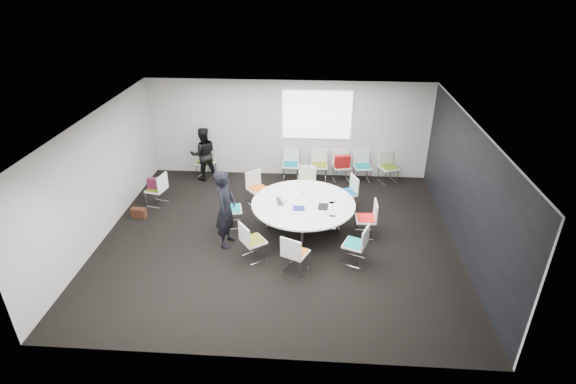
# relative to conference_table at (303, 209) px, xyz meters

# --- Properties ---
(room_shell) EXTENTS (8.08, 7.08, 2.88)m
(room_shell) POSITION_rel_conference_table_xyz_m (-0.46, -0.41, 0.84)
(room_shell) COLOR black
(room_shell) RESTS_ON ground
(conference_table) EXTENTS (2.39, 2.39, 0.73)m
(conference_table) POSITION_rel_conference_table_xyz_m (0.00, 0.00, 0.00)
(conference_table) COLOR silver
(conference_table) RESTS_ON ground
(projection_screen) EXTENTS (1.90, 0.03, 1.35)m
(projection_screen) POSITION_rel_conference_table_xyz_m (0.25, 3.05, 1.29)
(projection_screen) COLOR white
(projection_screen) RESTS_ON room_shell
(chair_ring_a) EXTENTS (0.45, 0.47, 0.88)m
(chair_ring_a) POSITION_rel_conference_table_xyz_m (1.44, -0.15, -0.28)
(chair_ring_a) COLOR silver
(chair_ring_a) RESTS_ON ground
(chair_ring_b) EXTENTS (0.58, 0.59, 0.88)m
(chair_ring_b) POSITION_rel_conference_table_xyz_m (1.06, 1.10, -0.28)
(chair_ring_b) COLOR silver
(chair_ring_b) RESTS_ON ground
(chair_ring_c) EXTENTS (0.51, 0.50, 0.88)m
(chair_ring_c) POSITION_rel_conference_table_xyz_m (0.02, 1.56, -0.28)
(chair_ring_c) COLOR silver
(chair_ring_c) RESTS_ON ground
(chair_ring_d) EXTENTS (0.64, 0.64, 0.88)m
(chair_ring_d) POSITION_rel_conference_table_xyz_m (-1.22, 1.18, -0.28)
(chair_ring_d) COLOR silver
(chair_ring_d) RESTS_ON ground
(chair_ring_e) EXTENTS (0.54, 0.55, 0.88)m
(chair_ring_e) POSITION_rel_conference_table_xyz_m (-1.70, 0.08, -0.28)
(chair_ring_e) COLOR silver
(chair_ring_e) RESTS_ON ground
(chair_ring_f) EXTENTS (0.63, 0.64, 0.88)m
(chair_ring_f) POSITION_rel_conference_table_xyz_m (-1.01, -1.22, -0.28)
(chair_ring_f) COLOR silver
(chair_ring_f) RESTS_ON ground
(chair_ring_g) EXTENTS (0.60, 0.60, 0.88)m
(chair_ring_g) POSITION_rel_conference_table_xyz_m (-0.10, -1.60, -0.28)
(chair_ring_g) COLOR silver
(chair_ring_g) RESTS_ON ground
(chair_ring_h) EXTENTS (0.59, 0.59, 0.88)m
(chair_ring_h) POSITION_rel_conference_table_xyz_m (1.13, -1.20, -0.28)
(chair_ring_h) COLOR silver
(chair_ring_h) RESTS_ON ground
(chair_back_a) EXTENTS (0.47, 0.45, 0.88)m
(chair_back_a) POSITION_rel_conference_table_xyz_m (-0.47, 2.76, -0.28)
(chair_back_a) COLOR silver
(chair_back_a) RESTS_ON ground
(chair_back_b) EXTENTS (0.47, 0.46, 0.88)m
(chair_back_b) POSITION_rel_conference_table_xyz_m (0.36, 2.76, -0.28)
(chair_back_b) COLOR silver
(chair_back_b) RESTS_ON ground
(chair_back_c) EXTENTS (0.54, 0.53, 0.88)m
(chair_back_c) POSITION_rel_conference_table_xyz_m (0.99, 2.76, -0.28)
(chair_back_c) COLOR silver
(chair_back_c) RESTS_ON ground
(chair_back_d) EXTENTS (0.53, 0.52, 0.88)m
(chair_back_d) POSITION_rel_conference_table_xyz_m (1.59, 2.76, -0.28)
(chair_back_d) COLOR silver
(chair_back_d) RESTS_ON ground
(chair_back_e) EXTENTS (0.60, 0.60, 0.88)m
(chair_back_e) POSITION_rel_conference_table_xyz_m (2.32, 2.75, -0.28)
(chair_back_e) COLOR silver
(chair_back_e) RESTS_ON ground
(chair_spare_left) EXTENTS (0.54, 0.55, 0.88)m
(chair_spare_left) POSITION_rel_conference_table_xyz_m (-3.80, 0.97, -0.28)
(chair_spare_left) COLOR silver
(chair_spare_left) RESTS_ON ground
(chair_person_back) EXTENTS (0.58, 0.58, 0.88)m
(chair_person_back) POSITION_rel_conference_table_xyz_m (-2.94, 2.76, -0.28)
(chair_person_back) COLOR silver
(chair_person_back) RESTS_ON ground
(person_main) EXTENTS (0.51, 0.71, 1.80)m
(person_main) POSITION_rel_conference_table_xyz_m (-1.66, -0.69, 0.34)
(person_main) COLOR black
(person_main) RESTS_ON ground
(person_back) EXTENTS (0.92, 0.82, 1.56)m
(person_back) POSITION_rel_conference_table_xyz_m (-2.94, 2.59, 0.22)
(person_back) COLOR black
(person_back) RESTS_ON ground
(laptop) EXTENTS (0.30, 0.40, 0.03)m
(laptop) POSITION_rel_conference_table_xyz_m (-0.49, 0.00, 0.19)
(laptop) COLOR #333338
(laptop) RESTS_ON conference_table
(laptop_lid) EXTENTS (0.13, 0.28, 0.22)m
(laptop_lid) POSITION_rel_conference_table_xyz_m (-0.51, 0.01, 0.30)
(laptop_lid) COLOR silver
(laptop_lid) RESTS_ON conference_table
(notebook_black) EXTENTS (0.24, 0.32, 0.02)m
(notebook_black) POSITION_rel_conference_table_xyz_m (0.45, -0.17, 0.18)
(notebook_black) COLOR black
(notebook_black) RESTS_ON conference_table
(tablet_folio) EXTENTS (0.27, 0.21, 0.03)m
(tablet_folio) POSITION_rel_conference_table_xyz_m (-0.09, -0.28, 0.19)
(tablet_folio) COLOR navy
(tablet_folio) RESTS_ON conference_table
(papers_right) EXTENTS (0.34, 0.37, 0.00)m
(papers_right) POSITION_rel_conference_table_xyz_m (0.66, 0.15, 0.17)
(papers_right) COLOR silver
(papers_right) RESTS_ON conference_table
(papers_front) EXTENTS (0.34, 0.28, 0.00)m
(papers_front) POSITION_rel_conference_table_xyz_m (0.75, 0.01, 0.17)
(papers_front) COLOR white
(papers_front) RESTS_ON conference_table
(cup) EXTENTS (0.08, 0.08, 0.09)m
(cup) POSITION_rel_conference_table_xyz_m (-0.02, 0.37, 0.22)
(cup) COLOR white
(cup) RESTS_ON conference_table
(phone) EXTENTS (0.15, 0.11, 0.01)m
(phone) POSITION_rel_conference_table_xyz_m (0.65, -0.56, 0.18)
(phone) COLOR black
(phone) RESTS_ON conference_table
(maroon_bag) EXTENTS (0.42, 0.20, 0.28)m
(maroon_bag) POSITION_rel_conference_table_xyz_m (-3.82, 0.97, 0.06)
(maroon_bag) COLOR #571731
(maroon_bag) RESTS_ON chair_spare_left
(brown_bag) EXTENTS (0.38, 0.20, 0.24)m
(brown_bag) POSITION_rel_conference_table_xyz_m (-4.09, 0.31, -0.44)
(brown_bag) COLOR #391B12
(brown_bag) RESTS_ON ground
(red_jacket) EXTENTS (0.46, 0.23, 0.36)m
(red_jacket) POSITION_rel_conference_table_xyz_m (0.99, 2.53, 0.14)
(red_jacket) COLOR #A01314
(red_jacket) RESTS_ON chair_back_c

